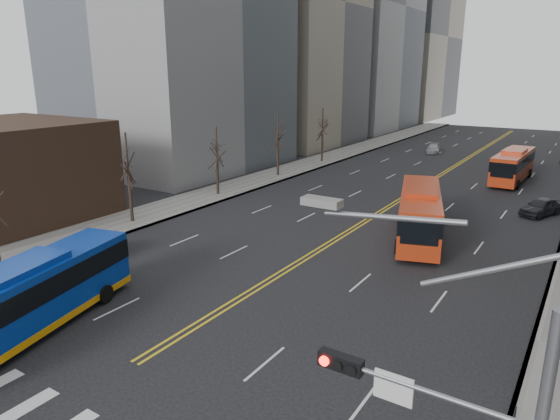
# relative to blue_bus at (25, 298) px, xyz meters

# --- Properties ---
(sidewalk_left) EXTENTS (5.00, 130.00, 0.15)m
(sidewalk_left) POSITION_rel_blue_bus_xyz_m (-10.42, 41.00, -1.81)
(sidewalk_left) COLOR gray
(sidewalk_left) RESTS_ON ground
(centerline) EXTENTS (0.55, 100.00, 0.01)m
(centerline) POSITION_rel_blue_bus_xyz_m (6.08, 51.00, -1.88)
(centerline) COLOR gold
(centerline) RESTS_ON ground
(street_trees) EXTENTS (35.20, 47.20, 7.60)m
(street_trees) POSITION_rel_blue_bus_xyz_m (-1.10, 30.55, 2.98)
(street_trees) COLOR black
(street_trees) RESTS_ON ground
(blue_bus) EXTENTS (5.53, 12.67, 3.60)m
(blue_bus) POSITION_rel_blue_bus_xyz_m (0.00, 0.00, 0.00)
(blue_bus) COLOR #0A33A2
(blue_bus) RESTS_ON ground
(red_bus_near) EXTENTS (6.29, 12.37, 3.81)m
(red_bus_near) POSITION_rel_blue_bus_xyz_m (11.03, 23.90, 0.23)
(red_bus_near) COLOR red
(red_bus_near) RESTS_ON ground
(red_bus_far) EXTENTS (3.18, 11.55, 3.63)m
(red_bus_far) POSITION_rel_blue_bus_xyz_m (13.73, 48.63, 0.13)
(red_bus_far) COLOR red
(red_bus_far) RESTS_ON ground
(car_white) EXTENTS (2.84, 4.34, 1.35)m
(car_white) POSITION_rel_blue_bus_xyz_m (-5.23, 8.26, -1.21)
(car_white) COLOR white
(car_white) RESTS_ON ground
(car_dark_mid) EXTENTS (3.48, 4.82, 1.52)m
(car_dark_mid) POSITION_rel_blue_bus_xyz_m (18.06, 35.35, -1.13)
(car_dark_mid) COLOR black
(car_dark_mid) RESTS_ON ground
(car_silver) EXTENTS (2.85, 4.80, 1.30)m
(car_silver) POSITION_rel_blue_bus_xyz_m (0.53, 63.92, -1.24)
(car_silver) COLOR #98989D
(car_silver) RESTS_ON ground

